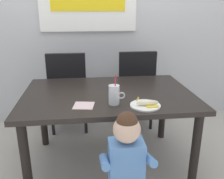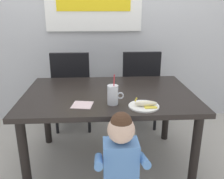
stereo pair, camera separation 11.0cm
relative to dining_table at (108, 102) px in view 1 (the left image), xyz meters
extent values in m
plane|color=#B7B2A8|center=(0.00, 0.00, -0.63)|extent=(24.00, 24.00, 0.00)
cube|color=silver|center=(0.00, 1.10, 0.82)|extent=(6.40, 0.12, 2.90)
cube|color=white|center=(-0.13, 1.02, 0.82)|extent=(1.14, 0.04, 0.60)
cube|color=yellow|center=(-0.13, 0.99, 0.82)|extent=(0.86, 0.01, 0.14)
cube|color=black|center=(0.00, 0.00, 0.07)|extent=(1.46, 0.99, 0.04)
cylinder|color=black|center=(-0.65, -0.41, -0.29)|extent=(0.07, 0.07, 0.68)
cylinder|color=black|center=(0.65, -0.41, -0.29)|extent=(0.07, 0.07, 0.68)
cylinder|color=black|center=(-0.65, 0.41, -0.29)|extent=(0.07, 0.07, 0.68)
cylinder|color=black|center=(0.65, 0.41, -0.29)|extent=(0.07, 0.07, 0.68)
cube|color=black|center=(-0.40, 0.80, -0.18)|extent=(0.44, 0.44, 0.06)
cube|color=black|center=(-0.40, 0.60, 0.09)|extent=(0.42, 0.05, 0.48)
cylinder|color=black|center=(-0.21, 0.99, -0.42)|extent=(0.04, 0.04, 0.42)
cylinder|color=black|center=(-0.59, 0.99, -0.42)|extent=(0.04, 0.04, 0.42)
cylinder|color=black|center=(-0.21, 0.61, -0.42)|extent=(0.04, 0.04, 0.42)
cylinder|color=black|center=(-0.59, 0.61, -0.42)|extent=(0.04, 0.04, 0.42)
cube|color=black|center=(0.39, 0.81, -0.18)|extent=(0.44, 0.44, 0.06)
cube|color=black|center=(0.39, 0.61, 0.09)|extent=(0.42, 0.05, 0.48)
cylinder|color=black|center=(0.58, 1.00, -0.42)|extent=(0.04, 0.04, 0.42)
cylinder|color=black|center=(0.20, 1.00, -0.42)|extent=(0.04, 0.04, 0.42)
cylinder|color=black|center=(0.58, 0.62, -0.42)|extent=(0.04, 0.04, 0.42)
cylinder|color=black|center=(0.20, 0.62, -0.42)|extent=(0.04, 0.04, 0.42)
cube|color=#598CD1|center=(0.04, -0.70, -0.14)|extent=(0.22, 0.15, 0.30)
sphere|color=beige|center=(0.04, -0.70, 0.10)|extent=(0.17, 0.17, 0.17)
sphere|color=#472D1E|center=(0.04, -0.70, 0.14)|extent=(0.13, 0.13, 0.13)
cylinder|color=#598CD1|center=(-0.10, -0.72, -0.11)|extent=(0.05, 0.24, 0.13)
cylinder|color=#598CD1|center=(0.18, -0.72, -0.11)|extent=(0.05, 0.24, 0.13)
cylinder|color=silver|center=(0.02, -0.27, 0.16)|extent=(0.08, 0.08, 0.15)
cylinder|color=#B2D184|center=(0.02, -0.27, 0.13)|extent=(0.07, 0.07, 0.08)
torus|color=silver|center=(0.08, -0.27, 0.15)|extent=(0.06, 0.01, 0.06)
cylinder|color=#E5333F|center=(0.03, -0.28, 0.23)|extent=(0.01, 0.08, 0.21)
cylinder|color=white|center=(0.25, -0.34, 0.09)|extent=(0.23, 0.23, 0.01)
ellipsoid|color=#F4EAC6|center=(0.26, -0.35, 0.12)|extent=(0.17, 0.04, 0.04)
cube|color=yellow|center=(0.29, -0.39, 0.10)|extent=(0.09, 0.03, 0.01)
cube|color=yellow|center=(0.28, -0.32, 0.10)|extent=(0.09, 0.03, 0.01)
cylinder|color=yellow|center=(0.18, -0.35, 0.15)|extent=(0.02, 0.01, 0.03)
cube|color=silver|center=(-0.21, -0.28, 0.09)|extent=(0.17, 0.17, 0.00)
camera|label=1|loc=(-0.20, -1.99, 0.80)|focal=38.89mm
camera|label=2|loc=(-0.09, -2.00, 0.80)|focal=38.89mm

